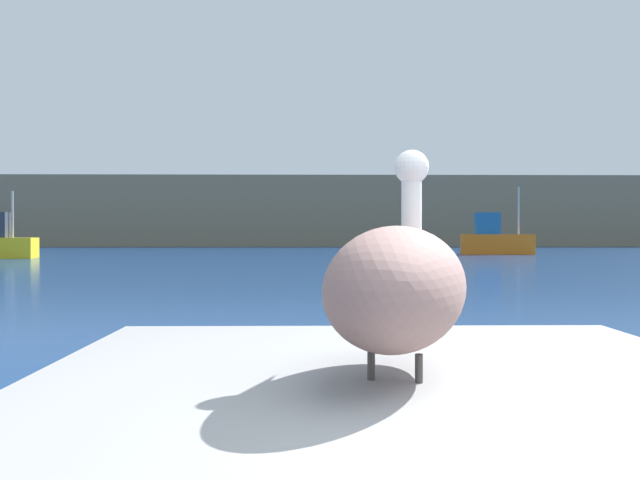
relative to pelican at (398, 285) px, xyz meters
The scene contains 4 objects.
hillside_backdrop 74.83m from the pelican, 89.29° to the left, with size 140.00×15.85×7.52m, color #7F755B.
pier_dock 0.76m from the pelican, 106.80° to the right, with size 2.91×2.95×0.79m, color gray.
pelican is the anchor object (origin of this frame).
fishing_boat_orange 42.46m from the pelican, 73.76° to the left, with size 4.67×1.47×4.42m.
Camera 1 is at (-1.28, -2.16, 1.35)m, focal length 37.36 mm.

